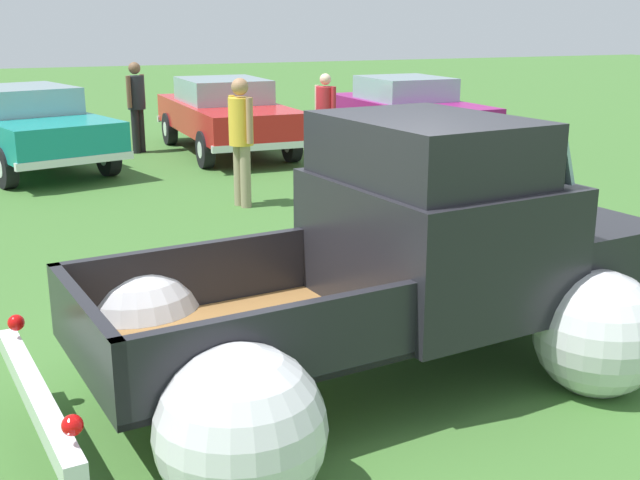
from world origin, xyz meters
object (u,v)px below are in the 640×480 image
vintage_pickup_truck (404,277)px  show_car_1 (26,124)px  spectator_0 (241,134)px  spectator_1 (136,101)px  show_car_2 (226,113)px  spectator_2 (325,111)px  show_car_3 (407,110)px

vintage_pickup_truck → show_car_1: bearing=94.8°
spectator_0 → spectator_1: size_ratio=1.02×
show_car_1 → show_car_2: same height
vintage_pickup_truck → spectator_1: vintage_pickup_truck is taller
spectator_1 → spectator_2: spectator_1 is taller
spectator_1 → spectator_2: (3.10, -2.12, -0.10)m
vintage_pickup_truck → spectator_1: (-0.05, 10.91, 0.25)m
show_car_2 → show_car_1: bearing=-84.2°
spectator_1 → spectator_2: 3.76m
vintage_pickup_truck → show_car_3: 10.60m
show_car_1 → spectator_1: spectator_1 is taller
spectator_0 → spectator_2: size_ratio=1.13×
spectator_2 → show_car_2: bearing=-66.1°
show_car_3 → spectator_2: 2.08m
spectator_0 → show_car_2: bearing=61.0°
spectator_0 → spectator_1: 5.23m
show_car_3 → spectator_1: 5.37m
vintage_pickup_truck → show_car_2: bearing=73.9°
vintage_pickup_truck → show_car_1: 10.11m
show_car_3 → show_car_1: bearing=-95.5°
show_car_2 → spectator_0: 4.70m
spectator_2 → show_car_3: bearing=173.3°
show_car_1 → spectator_2: spectator_2 is taller
show_car_1 → spectator_2: (5.20, -1.09, 0.12)m
show_car_1 → spectator_0: 4.95m
show_car_3 → spectator_0: size_ratio=2.32×
spectator_1 → spectator_0: bearing=141.7°
spectator_0 → spectator_1: spectator_0 is taller
vintage_pickup_truck → spectator_0: size_ratio=2.69×
show_car_1 → spectator_1: 2.34m
vintage_pickup_truck → spectator_2: (3.05, 8.79, 0.14)m
show_car_1 → spectator_1: (2.10, 1.03, 0.22)m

